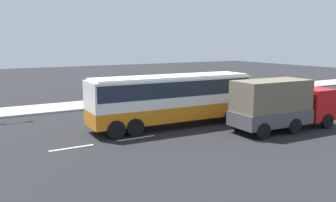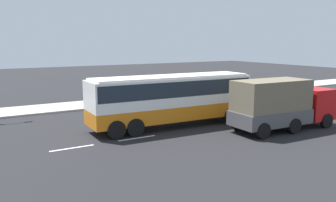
{
  "view_description": "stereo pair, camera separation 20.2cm",
  "coord_description": "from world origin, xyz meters",
  "px_view_note": "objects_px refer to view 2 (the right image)",
  "views": [
    {
      "loc": [
        -10.62,
        -21.01,
        5.64
      ],
      "look_at": [
        1.13,
        -1.09,
        1.78
      ],
      "focal_mm": 38.29,
      "sensor_mm": 36.0,
      "label": 1
    },
    {
      "loc": [
        -10.79,
        -20.91,
        5.64
      ],
      "look_at": [
        1.13,
        -1.09,
        1.78
      ],
      "focal_mm": 38.29,
      "sensor_mm": 36.0,
      "label": 2
    }
  ],
  "objects_px": {
    "pedestrian_at_crossing": "(175,89)",
    "car_white_minivan": "(268,103)",
    "coach_bus": "(172,95)",
    "cargo_truck": "(281,103)",
    "pedestrian_near_curb": "(108,94)"
  },
  "relations": [
    {
      "from": "pedestrian_at_crossing",
      "to": "car_white_minivan",
      "type": "bearing_deg",
      "value": -46.37
    },
    {
      "from": "coach_bus",
      "to": "cargo_truck",
      "type": "height_order",
      "value": "coach_bus"
    },
    {
      "from": "coach_bus",
      "to": "car_white_minivan",
      "type": "height_order",
      "value": "coach_bus"
    },
    {
      "from": "car_white_minivan",
      "to": "pedestrian_at_crossing",
      "type": "height_order",
      "value": "pedestrian_at_crossing"
    },
    {
      "from": "pedestrian_at_crossing",
      "to": "coach_bus",
      "type": "bearing_deg",
      "value": -100.69
    },
    {
      "from": "coach_bus",
      "to": "pedestrian_at_crossing",
      "type": "relative_size",
      "value": 7.12
    },
    {
      "from": "cargo_truck",
      "to": "pedestrian_at_crossing",
      "type": "distance_m",
      "value": 13.37
    },
    {
      "from": "pedestrian_near_curb",
      "to": "car_white_minivan",
      "type": "bearing_deg",
      "value": -83.12
    },
    {
      "from": "car_white_minivan",
      "to": "pedestrian_near_curb",
      "type": "bearing_deg",
      "value": 142.57
    },
    {
      "from": "coach_bus",
      "to": "cargo_truck",
      "type": "distance_m",
      "value": 7.07
    },
    {
      "from": "cargo_truck",
      "to": "pedestrian_near_curb",
      "type": "height_order",
      "value": "cargo_truck"
    },
    {
      "from": "coach_bus",
      "to": "pedestrian_at_crossing",
      "type": "distance_m",
      "value": 10.78
    },
    {
      "from": "coach_bus",
      "to": "pedestrian_at_crossing",
      "type": "bearing_deg",
      "value": 58.68
    },
    {
      "from": "pedestrian_near_curb",
      "to": "pedestrian_at_crossing",
      "type": "distance_m",
      "value": 6.71
    },
    {
      "from": "cargo_truck",
      "to": "pedestrian_at_crossing",
      "type": "xyz_separation_m",
      "value": [
        0.41,
        13.35,
        -0.66
      ]
    }
  ]
}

